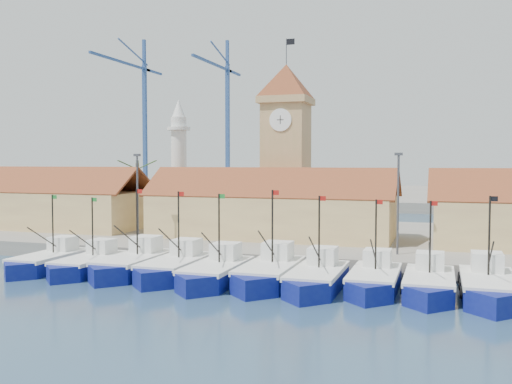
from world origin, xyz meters
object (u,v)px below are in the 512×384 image
(clock_tower, at_px, (286,143))
(minaret, at_px, (179,162))
(boat_0, at_px, (47,263))
(boat_5, at_px, (269,275))

(clock_tower, relative_size, minaret, 1.39)
(minaret, bearing_deg, boat_0, -91.57)
(boat_0, height_order, boat_5, boat_5)
(clock_tower, height_order, minaret, clock_tower)
(boat_0, bearing_deg, minaret, 88.43)
(boat_5, height_order, clock_tower, clock_tower)
(boat_5, relative_size, minaret, 0.64)
(boat_0, relative_size, minaret, 0.58)
(minaret, bearing_deg, boat_5, -51.74)
(boat_5, xyz_separation_m, minaret, (-19.82, 25.12, 8.91))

